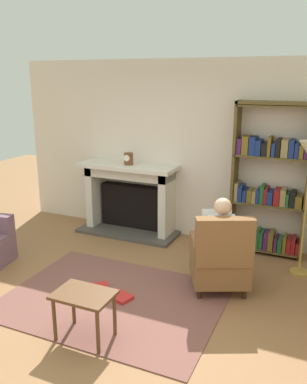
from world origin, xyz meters
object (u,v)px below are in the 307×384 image
Objects in this scene: mantel_clock at (128,159)px; side_table at (84,301)px; fireplace at (131,196)px; bookshelf at (269,185)px; seated_reader at (220,238)px; armchair_reading at (221,258)px.

side_table is (0.87, -2.62, -0.82)m from mantel_clock.
side_table is (0.89, -2.72, -0.19)m from fireplace.
bookshelf reaches higher than seated_reader.
fireplace is at bearing -60.48° from armchair_reading.
side_table is at bearing -71.71° from mantel_clock.
bookshelf is at bearing -127.39° from armchair_reading.
bookshelf is 1.50m from armchair_reading.
bookshelf is 1.87× the size of seated_reader.
armchair_reading is 1.73× the size of side_table.
armchair_reading is at bearing -35.70° from fireplace.
bookshelf reaches higher than mantel_clock.
seated_reader reaches higher than armchair_reading.
seated_reader is at bearing -32.24° from mantel_clock.
mantel_clock is 2.32m from armchair_reading.
fireplace is 2.18m from bookshelf.
mantel_clock is 0.16× the size of seated_reader.
mantel_clock is 2.13m from bookshelf.
seated_reader is (1.79, -1.21, 0.03)m from fireplace.
mantel_clock reaches higher than seated_reader.
bookshelf reaches higher than fireplace.
armchair_reading is (1.81, -1.22, -0.80)m from mantel_clock.
bookshelf is (2.14, 0.03, 0.40)m from fireplace.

